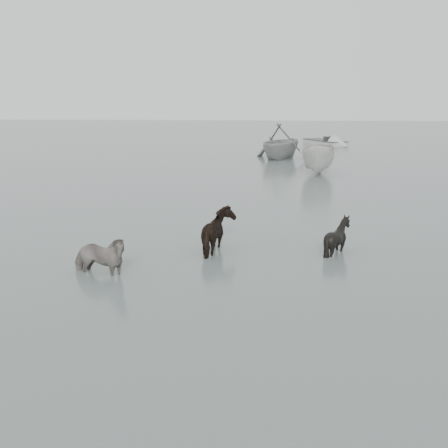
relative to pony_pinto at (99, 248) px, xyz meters
The scene contains 7 objects.
ground 3.40m from the pony_pinto, ahead, with size 140.00×140.00×0.00m, color #4E5D59.
pony_pinto is the anchor object (origin of this frame).
pony_dark 3.80m from the pony_pinto, 38.94° to the left, with size 1.53×1.31×1.54m, color black.
pony_black 6.86m from the pony_pinto, 21.26° to the left, with size 1.10×1.24×1.36m, color black.
rowboat_trail 25.33m from the pony_pinto, 77.36° to the left, with size 4.13×4.79×2.52m, color gray.
boat_small 19.52m from the pony_pinto, 67.67° to the left, with size 1.79×4.76×1.84m, color silver.
skiff_mid 36.01m from the pony_pinto, 74.46° to the left, with size 5.80×1.60×0.75m, color #9A9C9A, non-canonical shape.
Camera 1 is at (0.79, -14.12, 4.71)m, focal length 45.00 mm.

